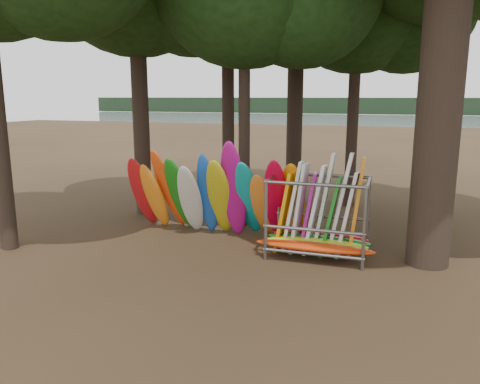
% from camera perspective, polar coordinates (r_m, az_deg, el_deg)
% --- Properties ---
extents(ground, '(120.00, 120.00, 0.00)m').
position_cam_1_polar(ground, '(13.41, 0.63, -7.28)').
color(ground, '#47331E').
rests_on(ground, ground).
extents(lake, '(160.00, 160.00, 0.00)m').
position_cam_1_polar(lake, '(72.32, 15.38, 7.74)').
color(lake, gray).
rests_on(lake, ground).
extents(far_shore, '(160.00, 4.00, 4.00)m').
position_cam_1_polar(far_shore, '(122.17, 16.78, 10.01)').
color(far_shore, black).
rests_on(far_shore, ground).
extents(kayak_row, '(5.90, 2.21, 3.21)m').
position_cam_1_polar(kayak_row, '(14.55, -2.99, -0.58)').
color(kayak_row, red).
rests_on(kayak_row, ground).
extents(storage_rack, '(3.20, 1.58, 2.89)m').
position_cam_1_polar(storage_rack, '(12.96, 9.51, -3.36)').
color(storage_rack, slate).
rests_on(storage_rack, ground).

